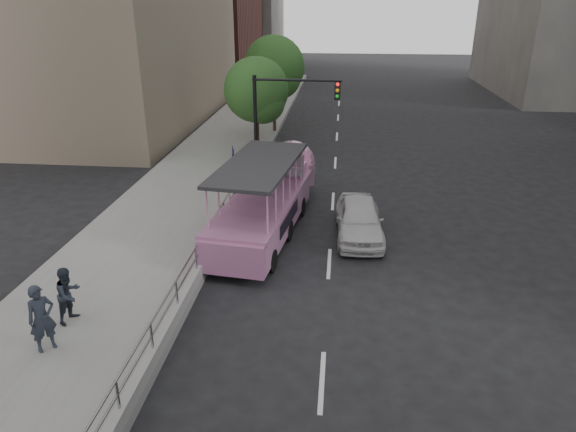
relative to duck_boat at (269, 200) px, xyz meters
name	(u,v)px	position (x,y,z in m)	size (l,w,h in m)	color
ground	(289,330)	(1.49, -6.88, -1.14)	(160.00, 160.00, 0.00)	black
sidewalk	(188,193)	(-4.26, 3.12, -0.99)	(5.50, 80.00, 0.30)	gray
kerb_wall	(197,273)	(-1.63, -4.88, -0.66)	(0.24, 30.00, 0.36)	#A4A39E
guardrail	(196,255)	(-1.63, -4.88, 0.00)	(0.07, 22.00, 0.71)	#A1A1A5
duck_boat	(269,200)	(0.00, 0.00, 0.00)	(3.34, 9.46, 3.08)	black
car	(359,219)	(3.55, -0.56, -0.41)	(1.74, 4.30, 1.47)	silver
pedestrian_near	(42,318)	(-4.46, -8.71, 0.06)	(0.66, 0.43, 1.80)	#262C37
pedestrian_mid	(69,294)	(-4.45, -7.43, -0.04)	(0.78, 0.60, 1.60)	#262C37
parking_sign	(234,176)	(-1.51, 0.68, 0.75)	(0.22, 0.67, 3.06)	black
traffic_signal	(280,112)	(-0.21, 5.62, 2.36)	(4.20, 0.32, 5.20)	black
street_tree_near	(258,93)	(-1.81, 9.05, 2.68)	(3.52, 3.52, 5.72)	#362318
street_tree_far	(275,69)	(-1.61, 15.05, 3.17)	(3.97, 3.97, 6.45)	#362318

